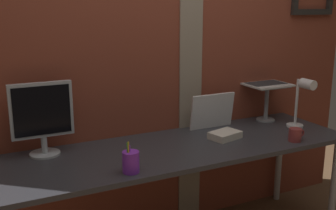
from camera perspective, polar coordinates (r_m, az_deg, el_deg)
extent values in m
cube|color=brown|center=(2.83, -1.48, 6.46)|extent=(3.30, 0.12, 2.48)
cube|color=gray|center=(2.87, 3.23, 6.57)|extent=(0.18, 0.01, 2.48)
cube|color=black|center=(3.51, 19.61, 12.24)|extent=(0.41, 0.03, 0.04)
cube|color=#333338|center=(2.56, 0.99, -6.25)|extent=(2.36, 0.69, 0.03)
cylinder|color=#B2B2B7|center=(3.15, 22.31, -10.59)|extent=(0.05, 0.05, 0.71)
cylinder|color=#B2B2B7|center=(3.52, 15.34, -7.43)|extent=(0.05, 0.05, 0.71)
cylinder|color=#ADB2B7|center=(2.54, -16.93, -6.56)|extent=(0.18, 0.18, 0.01)
cylinder|color=#ADB2B7|center=(2.52, -17.02, -5.35)|extent=(0.04, 0.04, 0.10)
cube|color=#ADB2B7|center=(2.46, -17.37, -0.67)|extent=(0.36, 0.04, 0.32)
cube|color=black|center=(2.44, -17.30, -0.78)|extent=(0.32, 0.00, 0.29)
cylinder|color=gray|center=(3.22, 13.54, -2.02)|extent=(0.14, 0.14, 0.01)
cylinder|color=gray|center=(3.18, 13.68, 0.29)|extent=(0.03, 0.03, 0.25)
cube|color=gray|center=(3.16, 13.81, 2.62)|extent=(0.28, 0.22, 0.01)
cube|color=silver|center=(3.15, 13.83, 2.81)|extent=(0.33, 0.26, 0.01)
cube|color=#2D2D30|center=(3.17, 13.60, 3.01)|extent=(0.29, 0.17, 0.00)
cube|color=silver|center=(3.25, 12.28, 5.33)|extent=(0.33, 0.04, 0.22)
cube|color=black|center=(3.24, 12.35, 5.29)|extent=(0.30, 0.03, 0.19)
cube|color=white|center=(2.93, 6.26, -0.84)|extent=(0.34, 0.05, 0.26)
cylinder|color=white|center=(3.11, 17.43, -2.78)|extent=(0.12, 0.12, 0.02)
cylinder|color=white|center=(3.07, 17.67, 0.38)|extent=(0.02, 0.02, 0.34)
cylinder|color=white|center=(2.98, 19.07, 2.79)|extent=(0.07, 0.11, 0.07)
cylinder|color=purple|center=(2.18, -5.25, -7.99)|extent=(0.09, 0.09, 0.12)
cylinder|color=yellow|center=(2.15, -5.59, -7.27)|extent=(0.01, 0.01, 0.17)
cylinder|color=purple|center=(2.17, -5.69, -7.31)|extent=(0.02, 0.03, 0.15)
cylinder|color=green|center=(2.16, -5.69, -7.32)|extent=(0.01, 0.01, 0.16)
cylinder|color=purple|center=(2.17, -5.32, -7.46)|extent=(0.01, 0.02, 0.14)
cylinder|color=maroon|center=(2.78, 17.45, -4.03)|extent=(0.08, 0.08, 0.09)
torus|color=maroon|center=(2.81, 18.25, -3.78)|extent=(0.05, 0.01, 0.05)
cube|color=silver|center=(2.73, 8.04, -4.23)|extent=(0.23, 0.18, 0.05)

